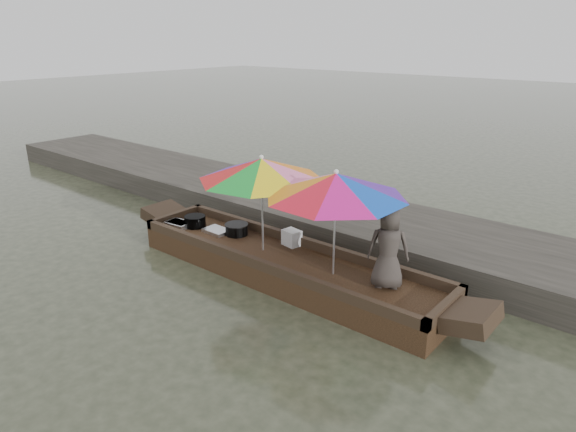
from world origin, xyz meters
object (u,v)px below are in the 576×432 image
Objects in this scene: vendor at (389,247)px; umbrella_stern at (335,224)px; tray_crayfish at (178,224)px; supply_bag at (292,238)px; boat_hull at (284,267)px; tray_scallop at (217,231)px; charcoal_grill at (237,230)px; cooking_pot at (195,221)px; umbrella_bow at (262,204)px.

vendor is 0.82m from umbrella_stern.
supply_bag is at bearing 16.73° from tray_crayfish.
supply_bag is (-0.21, 0.45, 0.30)m from boat_hull.
boat_hull is 11.86× the size of tray_scallop.
charcoal_grill is 2.99m from vendor.
boat_hull is 2.11m from cooking_pot.
cooking_pot is 0.52m from tray_scallop.
umbrella_bow is (0.80, -0.21, 0.69)m from charcoal_grill.
vendor reaches higher than tray_crayfish.
charcoal_grill is 0.33× the size of vendor.
vendor is 2.16m from umbrella_bow.
tray_crayfish is 4.08m from vendor.
tray_crayfish is at bearing -163.27° from supply_bag.
tray_crayfish reaches higher than tray_scallop.
cooking_pot is at bearing -166.97° from supply_bag.
supply_bag is at bearing 16.03° from tray_scallop.
charcoal_grill is at bearing -29.14° from vendor.
vendor is at bearing 1.50° from tray_scallop.
umbrella_stern is (1.36, 0.00, 0.00)m from umbrella_bow.
tray_crayfish is at bearing -138.61° from cooking_pot.
cooking_pot is 3.09m from umbrella_stern.
umbrella_bow is (1.66, -0.01, 0.68)m from cooking_pot.
charcoal_grill reaches higher than tray_crayfish.
umbrella_stern reaches higher than charcoal_grill.
tray_scallop is 0.39× the size of vendor.
cooking_pot is (-2.09, 0.01, 0.27)m from boat_hull.
umbrella_bow reaches higher than boat_hull.
umbrella_bow is (1.14, -0.06, 0.74)m from tray_scallop.
boat_hull is at bearing 4.52° from tray_crayfish.
cooking_pot is 3.84m from vendor.
umbrella_stern reaches higher than vendor.
supply_bag is at bearing -36.99° from vendor.
cooking_pot is 0.84× the size of tray_crayfish.
tray_crayfish is 0.23× the size of umbrella_stern.
umbrella_stern is (1.14, -0.45, 0.65)m from supply_bag.
vendor is at bearing 10.35° from umbrella_stern.
supply_bag is 1.38m from umbrella_stern.
cooking_pot is at bearing -175.24° from tray_scallop.
tray_crayfish is at bearing -175.48° from boat_hull.
umbrella_stern is at bearing -0.27° from cooking_pot.
tray_crayfish is 0.23× the size of umbrella_bow.
supply_bag reaches higher than charcoal_grill.
vendor is at bearing -9.08° from supply_bag.
umbrella_stern reaches higher than tray_scallop.
tray_crayfish is at bearing -174.43° from umbrella_bow.
vendor reaches higher than charcoal_grill.
vendor is (3.80, 0.13, 0.48)m from cooking_pot.
umbrella_bow reaches higher than cooking_pot.
umbrella_stern is (2.50, -0.06, 0.74)m from tray_scallop.
umbrella_stern is (3.02, -0.01, 0.68)m from cooking_pot.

